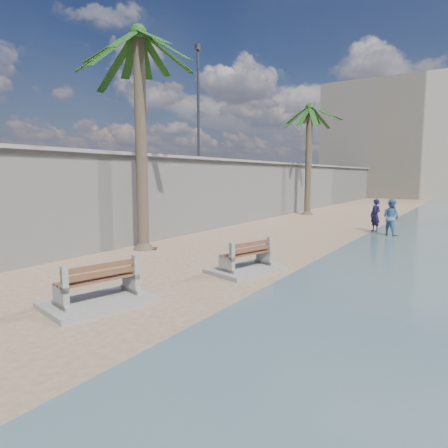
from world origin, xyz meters
The scene contains 13 objects.
ground_plane centered at (0.00, 0.00, 0.00)m, with size 140.00×140.00×0.00m, color #A38163.
seawall centered at (-5.20, 20.00, 1.75)m, with size 0.45×70.00×3.50m, color gray.
wall_cap centered at (-5.20, 20.00, 3.55)m, with size 0.80×70.00×0.12m, color gray.
end_building centered at (-2.00, 52.00, 7.00)m, with size 18.00×12.00×14.00m, color #B7AA93.
bench_near centered at (-0.42, 1.88, 0.40)m, with size 1.96×2.47×0.91m.
bench_far centered at (0.79, 6.14, 0.38)m, with size 1.92×2.38×0.87m.
palm_mid centered at (-4.11, 7.11, 7.57)m, with size 5.00×5.00×8.59m.
palm_back centered at (-3.76, 23.07, 7.22)m, with size 5.00×5.00×8.23m.
streetlight centered at (-5.10, 12.00, 6.64)m, with size 0.28×0.28×5.12m.
person_a centered at (2.12, 16.69, 0.92)m, with size 0.66×0.45×1.84m, color #161335.
person_b centered at (3.00, 15.72, 0.93)m, with size 0.89×0.69×1.85m, color #4D6E9F.
debris_c centered at (-4.02, 7.23, 0.01)m, with size 0.66×0.53×0.03m, color #382616.
debris_d centered at (-2.52, 3.26, 0.01)m, with size 0.46×0.37×0.03m, color #382616.
Camera 1 is at (6.24, -3.64, 2.74)m, focal length 32.00 mm.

